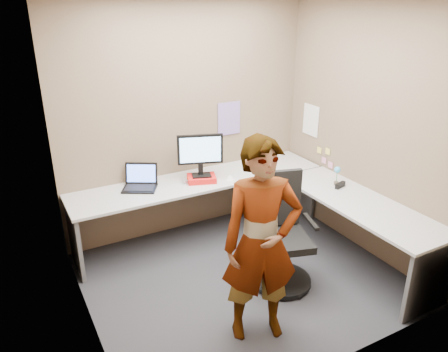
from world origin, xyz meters
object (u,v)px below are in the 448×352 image
monitor (200,152)px  office_chair (281,241)px  desk (260,202)px  person (261,242)px

monitor → office_chair: 1.34m
desk → person: (-0.71, -1.10, 0.28)m
desk → monitor: 0.86m
desk → person: person is taller
person → office_chair: bearing=59.5°
office_chair → person: person is taller
monitor → person: bearing=-80.2°
office_chair → person: size_ratio=0.64×
office_chair → desk: bearing=94.2°
monitor → office_chair: (0.31, -1.14, -0.62)m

